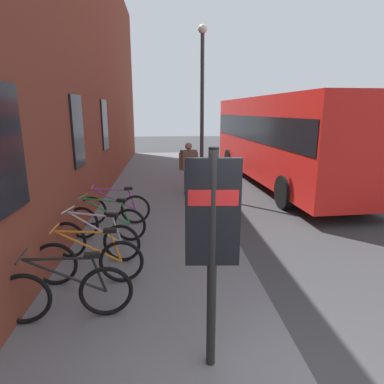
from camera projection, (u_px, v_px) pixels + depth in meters
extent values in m
plane|color=#38383A|center=(261.00, 220.00, 8.89)|extent=(60.00, 60.00, 0.00)
cube|color=slate|center=(159.00, 201.00, 10.59)|extent=(24.00, 3.50, 0.12)
cube|color=brown|center=(90.00, 66.00, 10.40)|extent=(22.00, 0.60, 8.46)
cube|color=black|center=(6.00, 149.00, 4.09)|extent=(0.90, 0.06, 1.60)
cube|color=black|center=(77.00, 131.00, 7.48)|extent=(0.90, 0.06, 1.60)
cube|color=black|center=(104.00, 125.00, 10.86)|extent=(0.90, 0.06, 1.60)
torus|color=black|center=(23.00, 299.00, 4.30)|extent=(0.13, 0.72, 0.72)
torus|color=black|center=(106.00, 291.00, 4.49)|extent=(0.13, 0.72, 0.72)
cylinder|color=black|center=(66.00, 276.00, 4.33)|extent=(0.14, 1.02, 0.58)
cylinder|color=black|center=(58.00, 259.00, 4.26)|extent=(0.12, 0.85, 0.09)
cylinder|color=black|center=(99.00, 275.00, 4.41)|extent=(0.05, 0.19, 0.51)
cube|color=black|center=(92.00, 255.00, 4.33)|extent=(0.12, 0.21, 0.06)
cylinder|color=black|center=(22.00, 256.00, 4.17)|extent=(0.48, 0.07, 0.02)
torus|color=black|center=(55.00, 264.00, 5.29)|extent=(0.06, 0.72, 0.72)
torus|color=black|center=(121.00, 262.00, 5.37)|extent=(0.06, 0.72, 0.72)
cylinder|color=orange|center=(89.00, 247.00, 5.26)|extent=(0.04, 1.02, 0.58)
cylinder|color=orange|center=(83.00, 232.00, 5.20)|extent=(0.04, 0.85, 0.09)
cylinder|color=orange|center=(116.00, 247.00, 5.31)|extent=(0.04, 0.18, 0.51)
cube|color=black|center=(110.00, 230.00, 5.23)|extent=(0.10, 0.20, 0.06)
cylinder|color=orange|center=(54.00, 228.00, 5.15)|extent=(0.48, 0.02, 0.02)
torus|color=black|center=(68.00, 240.00, 6.27)|extent=(0.22, 0.72, 0.72)
torus|color=black|center=(122.00, 243.00, 6.12)|extent=(0.22, 0.72, 0.72)
cylinder|color=silver|center=(95.00, 228.00, 6.12)|extent=(0.26, 1.00, 0.58)
cylinder|color=silver|center=(90.00, 215.00, 6.07)|extent=(0.23, 0.84, 0.09)
cylinder|color=silver|center=(117.00, 230.00, 6.07)|extent=(0.08, 0.19, 0.51)
cube|color=black|center=(112.00, 215.00, 6.01)|extent=(0.14, 0.22, 0.06)
cylinder|color=silver|center=(68.00, 210.00, 6.12)|extent=(0.47, 0.13, 0.02)
torus|color=black|center=(83.00, 223.00, 7.22)|extent=(0.20, 0.72, 0.72)
torus|color=black|center=(130.00, 225.00, 7.10)|extent=(0.20, 0.72, 0.72)
cylinder|color=#267F3F|center=(106.00, 212.00, 7.09)|extent=(0.24, 1.00, 0.58)
cylinder|color=#267F3F|center=(102.00, 200.00, 7.04)|extent=(0.21, 0.84, 0.09)
cylinder|color=#267F3F|center=(126.00, 213.00, 7.05)|extent=(0.07, 0.19, 0.51)
cube|color=black|center=(122.00, 200.00, 6.99)|extent=(0.14, 0.22, 0.06)
cylinder|color=#267F3F|center=(83.00, 196.00, 7.07)|extent=(0.48, 0.12, 0.02)
torus|color=black|center=(92.00, 211.00, 8.06)|extent=(0.10, 0.72, 0.72)
torus|color=black|center=(135.00, 209.00, 8.20)|extent=(0.10, 0.72, 0.72)
cylinder|color=#8C338C|center=(114.00, 199.00, 8.07)|extent=(0.09, 1.02, 0.58)
cylinder|color=#8C338C|center=(110.00, 190.00, 8.00)|extent=(0.08, 0.85, 0.09)
cylinder|color=#8C338C|center=(132.00, 200.00, 8.13)|extent=(0.05, 0.19, 0.51)
cube|color=black|center=(128.00, 188.00, 8.05)|extent=(0.11, 0.20, 0.06)
cylinder|color=#8C338C|center=(92.00, 187.00, 7.93)|extent=(0.48, 0.05, 0.02)
cylinder|color=black|center=(212.00, 264.00, 3.42)|extent=(0.10, 0.10, 2.40)
cube|color=black|center=(213.00, 213.00, 3.29)|extent=(0.12, 0.55, 1.10)
cube|color=red|center=(213.00, 197.00, 3.25)|extent=(0.13, 0.50, 0.16)
cube|color=red|center=(281.00, 137.00, 12.91)|extent=(10.62, 3.08, 3.00)
cube|color=black|center=(282.00, 128.00, 12.83)|extent=(10.41, 3.11, 0.90)
cylinder|color=black|center=(359.00, 190.00, 10.16)|extent=(1.01, 0.30, 1.00)
cylinder|color=black|center=(284.00, 192.00, 9.84)|extent=(1.01, 0.30, 1.00)
cylinder|color=black|center=(276.00, 159.00, 16.63)|extent=(1.01, 0.30, 1.00)
cylinder|color=black|center=(229.00, 160.00, 16.31)|extent=(1.01, 0.30, 1.00)
cylinder|color=#26262D|center=(186.00, 182.00, 10.98)|extent=(0.12, 0.12, 0.85)
cylinder|color=#26262D|center=(191.00, 182.00, 11.04)|extent=(0.12, 0.12, 0.85)
cube|color=brown|center=(189.00, 160.00, 10.83)|extent=(0.38, 0.55, 0.64)
sphere|color=#8C664C|center=(189.00, 146.00, 10.72)|extent=(0.23, 0.23, 0.23)
cylinder|color=brown|center=(181.00, 162.00, 10.74)|extent=(0.10, 0.10, 0.57)
cylinder|color=brown|center=(197.00, 161.00, 10.93)|extent=(0.10, 0.10, 0.57)
cylinder|color=#333338|center=(202.00, 117.00, 10.77)|extent=(0.12, 0.12, 5.04)
sphere|color=silver|center=(203.00, 29.00, 10.14)|extent=(0.28, 0.28, 0.28)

